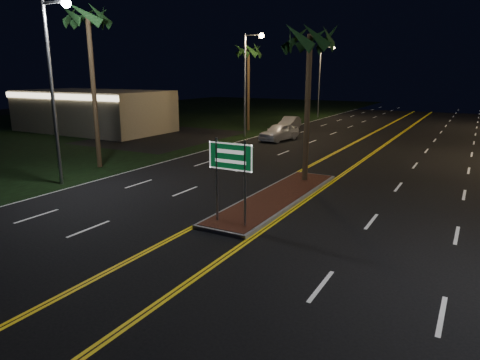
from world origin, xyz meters
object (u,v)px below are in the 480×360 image
Objects in this scene: palm_left_near at (88,18)px; car_far at (290,122)px; palm_left_far at (249,51)px; highway_sign at (231,165)px; commercial_building at (94,111)px; median_island at (277,197)px; car_near at (279,130)px; streetlight_left_near at (55,73)px; streetlight_left_far at (322,73)px; streetlight_left_mid at (249,73)px; palm_median at (310,39)px.

palm_left_near is 2.18× the size of car_far.
palm_left_far is 1.96× the size of car_far.
commercial_building reaches higher than highway_sign.
median_island is 17.91m from car_near.
car_near is 1.16× the size of car_far.
streetlight_left_near reaches higher than commercial_building.
highway_sign is at bearing -60.85° from car_near.
streetlight_left_far is at bearing 87.00° from palm_left_near.
median_island is at bearing 15.78° from streetlight_left_near.
streetlight_left_near is 40.00m from streetlight_left_far.
palm_left_far is (-12.80, 25.20, 5.34)m from highway_sign.
palm_left_far is at bearing 31.25° from commercial_building.
commercial_building is (-26.00, 17.19, -0.40)m from highway_sign.
commercial_building is at bearing -122.65° from streetlight_left_far.
streetlight_left_mid reaches higher than car_far.
streetlight_left_near is 1.00× the size of streetlight_left_far.
commercial_building is (-26.00, 12.99, 1.92)m from median_island.
commercial_building is 3.34× the size of car_far.
highway_sign is 31.17m from commercial_building.
streetlight_left_mid is 1.00× the size of streetlight_left_far.
highway_sign is 11.17m from streetlight_left_near.
median_island is 15.20m from palm_left_near.
palm_left_near is (13.50, -11.99, 6.68)m from commercial_building.
streetlight_left_near reaches higher than car_far.
car_far is (-9.50, 24.01, 0.66)m from median_island.
commercial_building is at bearing -151.66° from car_far.
highway_sign is 0.36× the size of streetlight_left_mid.
palm_left_far is at bearing 90.86° from palm_left_near.
median_island is 1.97× the size of car_near.
car_far is at bearing 33.74° from commercial_building.
highway_sign is 0.36× the size of palm_left_far.
streetlight_left_mid is (0.00, 20.00, 0.00)m from streetlight_left_near.
streetlight_left_near is at bearing -64.74° from palm_left_near.
streetlight_left_mid is 8.63m from car_far.
palm_left_far is (-2.19, 24.00, 2.09)m from streetlight_left_near.
palm_left_near is 24.53m from car_far.
highway_sign is 23.93m from streetlight_left_mid.
commercial_building is 1.67× the size of streetlight_left_near.
highway_sign is at bearing -90.00° from median_island.
palm_median is (0.00, 7.70, 4.87)m from highway_sign.
median_island is at bearing -73.82° from car_far.
streetlight_left_far is 1.08× the size of palm_median.
median_island is 2.28× the size of car_far.
commercial_building is 16.47m from palm_left_far.
median_island is 4.80m from highway_sign.
car_near is (5.53, -4.65, -6.88)m from palm_left_far.
palm_left_far is (-0.30, 20.00, -0.93)m from palm_left_near.
median_island is 12.36m from streetlight_left_near.
streetlight_left_near is 5.36m from palm_left_near.
streetlight_left_far is at bearing 57.35° from commercial_building.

